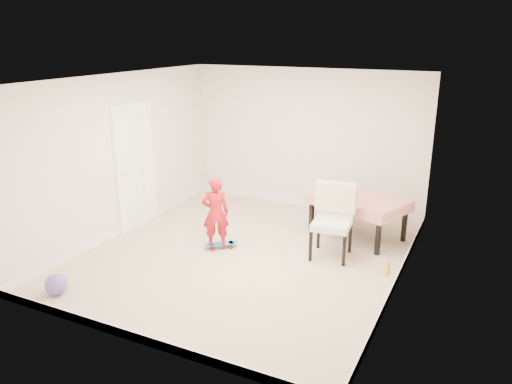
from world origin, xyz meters
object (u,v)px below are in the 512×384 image
at_px(skateboard, 221,246).
at_px(balloon, 56,285).
at_px(child, 216,215).
at_px(dining_chair, 332,222).
at_px(dining_table, 357,216).

xyz_separation_m(skateboard, balloon, (-1.17, -2.17, 0.10)).
bearing_deg(child, dining_chair, 164.77).
bearing_deg(dining_chair, balloon, -142.43).
distance_m(child, balloon, 2.43).
bearing_deg(skateboard, child, -165.40).
relative_size(dining_chair, balloon, 3.91).
bearing_deg(child, balloon, 29.59).
xyz_separation_m(child, balloon, (-1.12, -2.11, -0.42)).
relative_size(skateboard, balloon, 1.86).
distance_m(dining_chair, child, 1.74).
relative_size(dining_table, balloon, 5.26).
bearing_deg(dining_chair, skateboard, -170.20).
bearing_deg(skateboard, dining_table, -2.25).
bearing_deg(skateboard, balloon, -158.87).
distance_m(dining_table, balloon, 4.61).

